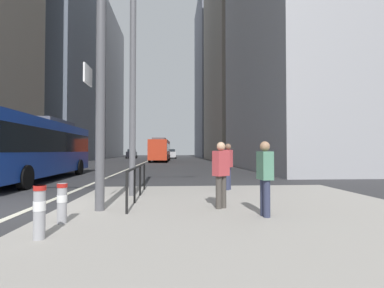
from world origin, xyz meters
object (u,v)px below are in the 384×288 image
city_bus_red_receding (160,149)px  bollard_right (62,201)px  car_oncoming_mid (132,154)px  pedestrian_walking (228,164)px  bollard_left (39,209)px  pedestrian_far (221,172)px  city_bus_blue_oncoming (36,146)px  car_receding_near (171,154)px  street_lamp_post (133,36)px  pedestrian_waiting (265,175)px

city_bus_red_receding → bollard_right: size_ratio=13.93×
car_oncoming_mid → pedestrian_walking: (10.58, -50.40, 0.10)m
bollard_left → pedestrian_walking: 6.99m
car_oncoming_mid → pedestrian_walking: 51.50m
city_bus_red_receding → pedestrian_walking: city_bus_red_receding is taller
pedestrian_walking → pedestrian_far: 3.43m
city_bus_blue_oncoming → bollard_left: 12.08m
car_receding_near → bollard_right: (-1.92, -53.23, -0.40)m
city_bus_red_receding → pedestrian_far: city_bus_red_receding is taller
bollard_right → pedestrian_far: 3.62m
car_oncoming_mid → pedestrian_walking: size_ratio=2.46×
city_bus_red_receding → pedestrian_far: (3.01, -35.55, -0.78)m
bollard_left → city_bus_blue_oncoming: bearing=115.1°
car_receding_near → bollard_left: (-1.89, -54.25, -0.36)m
bollard_left → bollard_right: bollard_left is taller
city_bus_blue_oncoming → city_bus_red_receding: size_ratio=1.05×
street_lamp_post → bollard_right: 5.89m
city_bus_red_receding → pedestrian_walking: 32.46m
car_oncoming_mid → pedestrian_waiting: 55.68m
city_bus_blue_oncoming → pedestrian_far: city_bus_blue_oncoming is taller
street_lamp_post → pedestrian_far: 5.38m
car_receding_near → pedestrian_waiting: car_receding_near is taller
car_receding_near → street_lamp_post: (-1.03, -49.78, 4.29)m
city_bus_blue_oncoming → car_oncoming_mid: bearing=91.6°
pedestrian_waiting → city_bus_blue_oncoming: bearing=134.1°
car_oncoming_mid → bollard_right: 55.34m
bollard_right → pedestrian_far: size_ratio=0.48×
pedestrian_walking → street_lamp_post: bearing=-161.4°
car_receding_near → bollard_left: size_ratio=5.23×
city_bus_red_receding → bollard_left: (-0.33, -37.81, -1.20)m
street_lamp_post → pedestrian_walking: size_ratio=4.73×
city_bus_blue_oncoming → city_bus_red_receding: 27.47m
street_lamp_post → bollard_left: 6.51m
city_bus_blue_oncoming → street_lamp_post: (5.96, -6.41, 3.45)m
pedestrian_waiting → bollard_left: bearing=-162.4°
city_bus_blue_oncoming → pedestrian_waiting: city_bus_blue_oncoming is taller
car_oncoming_mid → pedestrian_walking: car_oncoming_mid is taller
city_bus_blue_oncoming → car_receding_near: (6.99, 43.37, -0.85)m
bollard_left → pedestrian_waiting: pedestrian_waiting is taller
bollard_right → pedestrian_walking: size_ratio=0.46×
street_lamp_post → city_bus_blue_oncoming: bearing=132.9°
street_lamp_post → bollard_left: street_lamp_post is taller
pedestrian_far → pedestrian_walking: bearing=75.9°
pedestrian_far → car_receding_near: bearing=91.6°
pedestrian_walking → pedestrian_far: size_ratio=1.03×
bollard_left → pedestrian_walking: (4.18, 5.59, 0.46)m
street_lamp_post → bollard_right: bearing=-104.4°
pedestrian_far → car_oncoming_mid: bearing=100.3°
city_bus_red_receding → car_oncoming_mid: size_ratio=2.62×
city_bus_blue_oncoming → bollard_left: city_bus_blue_oncoming is taller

